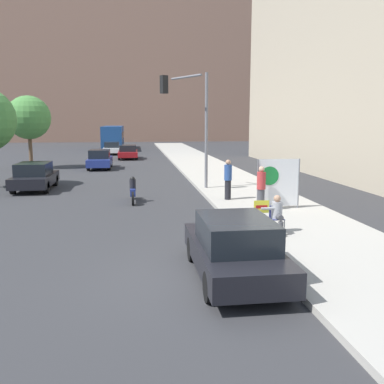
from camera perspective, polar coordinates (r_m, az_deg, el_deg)
The scene contains 16 objects.
ground_plane at distance 10.12m, azimuth 0.97°, elevation -11.62°, with size 160.00×160.00×0.00m, color #303033.
sidewalk_curb at distance 25.21m, azimuth 5.01°, elevation 1.28°, with size 4.42×90.00×0.16m, color #A8A399.
building_backdrop_far at distance 84.04m, azimuth -8.43°, elevation 16.50°, with size 52.00×12.00×28.30m.
seated_protester at distance 13.63m, azimuth 11.26°, elevation -2.76°, with size 0.97×0.77×1.19m.
jogger_on_sidewalk at distance 16.91m, azimuth 9.20°, elevation 0.52°, with size 0.34×0.34×1.74m.
pedestrian_behind at distance 19.14m, azimuth 4.82°, elevation 1.72°, with size 0.34×0.34×1.79m.
protest_banner at distance 17.40m, azimuth 11.39°, elevation 1.23°, with size 1.75×0.06×1.99m.
traffic_light_pole at distance 21.82m, azimuth -0.05°, elevation 10.71°, with size 2.54×2.31×5.92m.
parked_car_curbside at distance 10.05m, azimuth 5.68°, elevation -7.43°, with size 1.81×4.25×1.46m.
car_on_road_nearest at distance 24.32m, azimuth -20.25°, elevation 1.98°, with size 1.86×4.16×1.47m.
car_on_road_midblock at distance 33.87m, azimuth -12.19°, elevation 4.30°, with size 1.73×4.31×1.49m.
car_on_road_distant at distance 42.32m, azimuth -8.54°, elevation 5.32°, with size 1.84×4.45×1.36m.
car_on_road_far_lane at distance 48.42m, azimuth -10.60°, elevation 5.78°, with size 1.81×4.20×1.38m.
city_bus_on_road at distance 57.20m, azimuth -10.45°, elevation 7.37°, with size 2.49×11.56×3.01m.
motorcycle_on_road at distance 19.56m, azimuth -7.90°, elevation 0.16°, with size 0.28×2.17×1.18m.
street_tree_midblock at distance 35.45m, azimuth -20.96°, elevation 9.24°, with size 3.32×3.32×5.58m.
Camera 1 is at (-1.44, -9.33, 3.63)m, focal length 40.00 mm.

